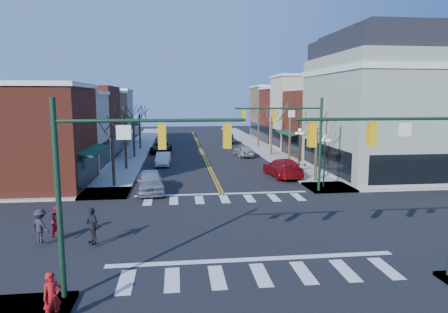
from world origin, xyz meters
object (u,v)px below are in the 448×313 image
object	(u,v)px
lamppost_corner	(325,152)
pedestrian_red_a	(52,297)
lamppost_midblock	(300,143)
car_left_near	(150,181)
car_right_near	(283,168)
pedestrian_red_b	(58,221)
pedestrian_dark_a	(92,226)
car_left_mid	(163,159)
car_right_far	(228,139)
car_right_mid	(243,151)
car_left_far	(161,147)
pedestrian_dark_b	(41,226)
victorian_corner	(388,103)

from	to	relation	value
lamppost_corner	pedestrian_red_a	size ratio (longest dim) A/B	2.65
lamppost_corner	lamppost_midblock	world-z (taller)	same
car_left_near	car_right_near	distance (m)	12.58
pedestrian_red_b	pedestrian_dark_a	distance (m)	2.35
car_left_mid	lamppost_midblock	bearing A→B (deg)	-23.20
car_right_far	car_right_mid	bearing A→B (deg)	95.74
lamppost_midblock	car_right_far	distance (m)	26.30
car_right_mid	car_right_far	distance (m)	14.40
pedestrian_dark_a	car_left_mid	bearing A→B (deg)	135.37
car_left_far	pedestrian_red_b	xyz separation A→B (m)	(-4.02, -32.08, 0.23)
pedestrian_dark_b	car_left_mid	bearing A→B (deg)	-66.89
car_left_near	car_right_far	size ratio (longest dim) A/B	1.12
car_left_far	pedestrian_dark_b	distance (m)	33.22
car_left_near	lamppost_corner	bearing A→B (deg)	-7.31
car_left_mid	car_right_mid	xyz separation A→B (m)	(9.60, 5.40, 0.05)
pedestrian_dark_b	car_right_near	bearing A→B (deg)	-100.82
car_left_mid	car_left_far	distance (m)	10.07
car_left_mid	car_right_mid	distance (m)	11.01
pedestrian_red_a	pedestrian_red_b	world-z (taller)	pedestrian_red_a
lamppost_corner	victorian_corner	bearing A→B (deg)	35.86
car_right_mid	pedestrian_dark_b	xyz separation A→B (m)	(-14.80, -28.24, 0.24)
car_right_mid	car_left_mid	bearing A→B (deg)	22.80
car_left_near	pedestrian_dark_b	bearing A→B (deg)	-119.14
car_right_mid	pedestrian_red_b	world-z (taller)	pedestrian_red_b
car_left_mid	car_right_far	xyz separation A→B (m)	(9.60, 19.80, 0.04)
victorian_corner	car_right_near	world-z (taller)	victorian_corner
pedestrian_red_a	car_right_near	bearing A→B (deg)	19.88
lamppost_midblock	pedestrian_red_a	size ratio (longest dim) A/B	2.65
lamppost_midblock	pedestrian_dark_b	xyz separation A→B (m)	(-18.20, -16.65, -1.97)
pedestrian_dark_a	pedestrian_dark_b	bearing A→B (deg)	-138.58
car_right_near	car_right_far	world-z (taller)	car_right_near
car_left_far	pedestrian_dark_a	bearing A→B (deg)	-87.00
pedestrian_red_b	pedestrian_dark_b	size ratio (longest dim) A/B	0.95
car_right_far	pedestrian_dark_a	xyz separation A→B (m)	(-12.26, -43.11, 0.31)
lamppost_corner	car_left_near	bearing A→B (deg)	178.28
car_left_near	car_left_mid	distance (m)	12.30
victorian_corner	car_left_mid	world-z (taller)	victorian_corner
lamppost_midblock	pedestrian_red_b	xyz separation A→B (m)	(-17.62, -15.83, -2.02)
lamppost_midblock	pedestrian_red_a	world-z (taller)	lamppost_midblock
car_right_mid	lamppost_midblock	bearing A→B (deg)	99.79
pedestrian_dark_a	pedestrian_dark_b	xyz separation A→B (m)	(-2.54, 0.47, -0.06)
lamppost_corner	pedestrian_dark_b	distance (m)	20.93
car_left_mid	pedestrian_red_a	size ratio (longest dim) A/B	2.57
car_left_near	pedestrian_dark_b	size ratio (longest dim) A/B	3.00
car_right_mid	car_right_far	bearing A→B (deg)	-96.56
car_right_far	pedestrian_red_b	size ratio (longest dim) A/B	2.82
car_right_mid	pedestrian_dark_a	bearing A→B (deg)	60.32
car_left_far	car_right_far	xyz separation A→B (m)	(10.20, 9.74, 0.03)
pedestrian_dark_a	car_left_near	bearing A→B (deg)	131.28
car_left_far	car_right_mid	xyz separation A→B (m)	(10.20, -4.66, 0.03)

